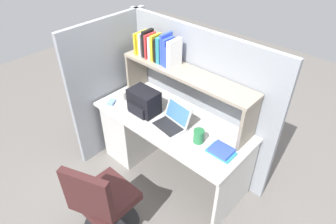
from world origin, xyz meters
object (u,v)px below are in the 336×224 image
snack_canister (199,136)px  paper_cup (122,96)px  laptop (172,122)px  office_chair (104,206)px  backpack (144,102)px  computer_mouse (111,102)px

snack_canister → paper_cup: bearing=-178.7°
laptop → office_chair: (0.02, -0.88, -0.39)m
backpack → snack_canister: bearing=1.3°
computer_mouse → office_chair: 1.09m
computer_mouse → paper_cup: 0.14m
laptop → office_chair: laptop is taller
paper_cup → office_chair: size_ratio=0.10×
computer_mouse → backpack: bearing=-7.2°
computer_mouse → paper_cup: bearing=50.6°
backpack → computer_mouse: bearing=-158.8°
computer_mouse → snack_canister: 1.05m
laptop → snack_canister: laptop is taller
paper_cup → computer_mouse: bearing=-101.0°
backpack → office_chair: backpack is taller
computer_mouse → office_chair: bearing=-72.9°
computer_mouse → snack_canister: bearing=-20.0°
paper_cup → office_chair: 1.17m
computer_mouse → office_chair: office_chair is taller
backpack → computer_mouse: backpack is taller
laptop → paper_cup: bearing=-177.7°
snack_canister → office_chair: size_ratio=0.14×
office_chair → laptop: bearing=-109.7°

